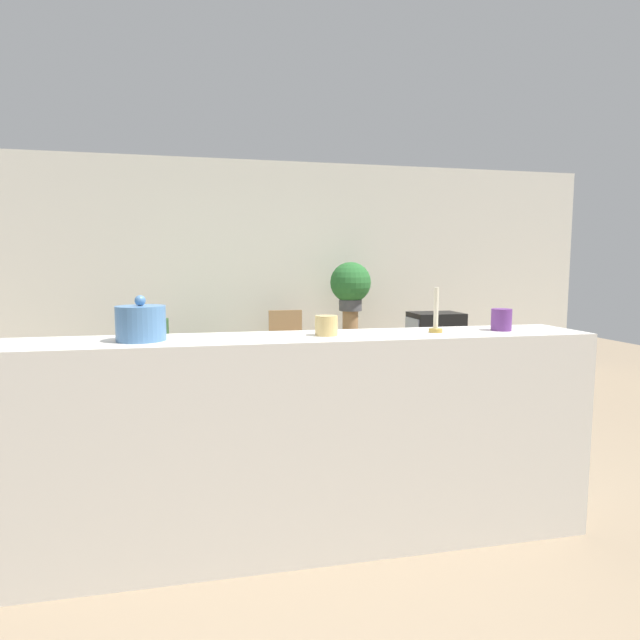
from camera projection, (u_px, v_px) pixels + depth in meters
ground_plane at (294, 497)px, 3.03m from camera, size 14.00×14.00×0.00m
wall_back at (252, 271)px, 6.23m from camera, size 9.00×0.06×2.70m
couch at (185, 389)px, 4.56m from camera, size 0.95×2.08×0.84m
tv_stand at (434, 375)px, 5.49m from camera, size 0.71×0.45×0.41m
television at (435, 335)px, 5.44m from camera, size 0.54×0.43×0.49m
wooden_chair at (287, 344)px, 5.84m from camera, size 0.44×0.44×0.89m
plant_stand at (350, 347)px, 6.03m from camera, size 0.19×0.19×0.87m
potted_plant at (351, 284)px, 5.95m from camera, size 0.49×0.49×0.58m
foreground_counter at (309, 441)px, 2.48m from camera, size 2.86×0.44×1.06m
decorative_bowl at (141, 323)px, 2.26m from camera, size 0.22×0.22×0.21m
candle_jar at (326, 326)px, 2.44m from camera, size 0.11×0.11×0.10m
candlestick at (436, 318)px, 2.55m from camera, size 0.07×0.07×0.23m
coffee_tin at (501, 320)px, 2.62m from camera, size 0.11×0.11×0.11m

